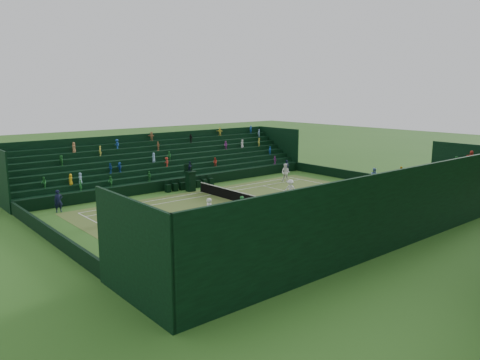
% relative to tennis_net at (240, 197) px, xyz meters
% --- Properties ---
extents(ground, '(160.00, 160.00, 0.00)m').
position_rel_tennis_net_xyz_m(ground, '(0.00, 0.00, -0.53)').
color(ground, '#2E601E').
rests_on(ground, ground).
extents(court_surface, '(12.97, 26.77, 0.01)m').
position_rel_tennis_net_xyz_m(court_surface, '(0.00, 0.00, -0.52)').
color(court_surface, '#386E24').
rests_on(court_surface, ground).
extents(perimeter_wall_north, '(17.17, 0.20, 1.00)m').
position_rel_tennis_net_xyz_m(perimeter_wall_north, '(0.00, 15.88, -0.03)').
color(perimeter_wall_north, black).
rests_on(perimeter_wall_north, ground).
extents(perimeter_wall_south, '(17.17, 0.20, 1.00)m').
position_rel_tennis_net_xyz_m(perimeter_wall_south, '(0.00, -15.88, -0.03)').
color(perimeter_wall_south, black).
rests_on(perimeter_wall_south, ground).
extents(perimeter_wall_east, '(0.20, 31.77, 1.00)m').
position_rel_tennis_net_xyz_m(perimeter_wall_east, '(8.48, 0.00, -0.03)').
color(perimeter_wall_east, black).
rests_on(perimeter_wall_east, ground).
extents(perimeter_wall_west, '(0.20, 31.77, 1.00)m').
position_rel_tennis_net_xyz_m(perimeter_wall_west, '(-8.48, 0.00, -0.03)').
color(perimeter_wall_west, black).
rests_on(perimeter_wall_west, ground).
extents(north_grandstand, '(6.60, 32.00, 4.90)m').
position_rel_tennis_net_xyz_m(north_grandstand, '(12.66, 0.00, 1.02)').
color(north_grandstand, black).
rests_on(north_grandstand, ground).
extents(south_grandstand, '(6.60, 32.00, 4.90)m').
position_rel_tennis_net_xyz_m(south_grandstand, '(-12.66, 0.00, 1.02)').
color(south_grandstand, black).
rests_on(south_grandstand, ground).
extents(tennis_net, '(11.67, 0.10, 1.06)m').
position_rel_tennis_net_xyz_m(tennis_net, '(0.00, 0.00, 0.00)').
color(tennis_net, black).
rests_on(tennis_net, ground).
extents(umpire_chair, '(0.91, 0.91, 2.86)m').
position_rel_tennis_net_xyz_m(umpire_chair, '(-6.72, -0.54, 0.70)').
color(umpire_chair, black).
rests_on(umpire_chair, ground).
extents(courtside_chairs, '(0.48, 5.46, 1.05)m').
position_rel_tennis_net_xyz_m(courtside_chairs, '(-7.71, 0.06, -0.13)').
color(courtside_chairs, black).
rests_on(courtside_chairs, ground).
extents(player_near_west, '(0.82, 0.54, 1.66)m').
position_rel_tennis_net_xyz_m(player_near_west, '(-1.30, -10.58, 0.31)').
color(player_near_west, white).
rests_on(player_near_west, ground).
extents(player_near_east, '(0.77, 0.53, 2.01)m').
position_rel_tennis_net_xyz_m(player_near_east, '(3.83, -5.99, 0.48)').
color(player_near_east, white).
rests_on(player_near_east, ground).
extents(player_far_west, '(1.14, 1.02, 1.93)m').
position_rel_tennis_net_xyz_m(player_far_west, '(-4.24, 9.77, 0.44)').
color(player_far_west, white).
rests_on(player_far_west, ground).
extents(player_far_east, '(1.29, 1.00, 1.76)m').
position_rel_tennis_net_xyz_m(player_far_east, '(1.69, 4.36, 0.35)').
color(player_far_east, white).
rests_on(player_far_east, ground).
extents(line_judge_north, '(0.41, 0.60, 1.62)m').
position_rel_tennis_net_xyz_m(line_judge_north, '(-7.39, 13.15, 0.28)').
color(line_judge_north, black).
rests_on(line_judge_north, ground).
extents(line_judge_south, '(0.51, 0.70, 1.78)m').
position_rel_tennis_net_xyz_m(line_judge_south, '(-6.86, -12.88, 0.36)').
color(line_judge_south, black).
rests_on(line_judge_south, ground).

